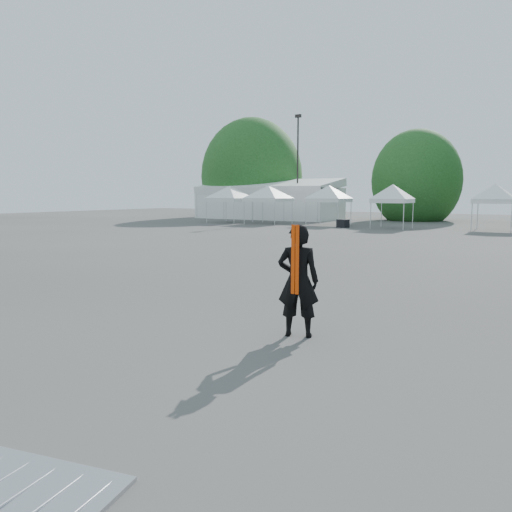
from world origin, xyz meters
The scene contains 13 objects.
ground centered at (0.00, 0.00, 0.00)m, with size 120.00×120.00×0.00m, color #474442.
marquee centered at (-22.00, 35.00, 1.97)m, with size 15.00×6.25×4.23m.
light_pole_west centered at (-18.00, 34.00, 5.77)m, with size 0.60×0.25×10.30m.
tree_far_w centered at (-26.00, 38.00, 4.54)m, with size 4.80×4.80×7.30m.
tree_mid_w centered at (-8.00, 40.00, 3.93)m, with size 4.16×4.16×6.33m.
tent_a centered at (-21.40, 27.21, 3.06)m, with size 4.57×4.57×3.88m.
tent_b centered at (-17.50, 27.60, 3.06)m, with size 4.65×4.65×3.88m.
tent_c centered at (-12.08, 28.40, 3.06)m, with size 4.29×4.29×3.88m.
tent_d centered at (-6.32, 27.16, 3.06)m, with size 3.77×3.77×3.88m.
tent_e centered at (0.49, 28.88, 3.06)m, with size 3.85×3.85×3.88m.
man centered at (1.17, -2.35, 1.03)m, with size 0.87×0.73×2.05m.
barrier_mid centered at (1.29, -7.93, 0.03)m, with size 2.07×1.35×0.06m.
crate_west centered at (-9.82, 26.08, 0.32)m, with size 0.82×0.64×0.64m, color black.
Camera 1 is at (5.29, -10.25, 2.58)m, focal length 35.00 mm.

